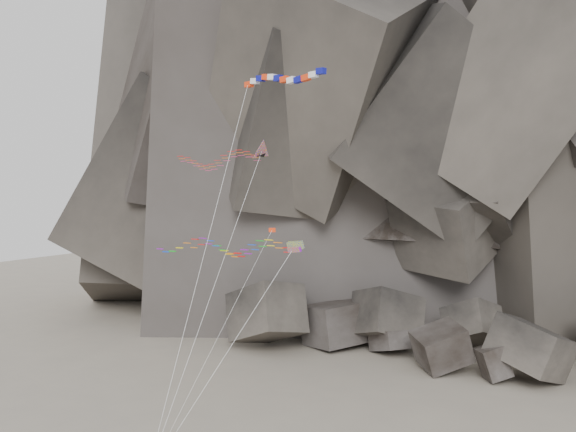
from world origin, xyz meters
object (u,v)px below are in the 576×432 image
at_px(delta_kite, 214,159).
at_px(pennant_kite, 247,279).
at_px(parafoil_kite, 218,246).
at_px(banner_kite, 281,82).

xyz_separation_m(delta_kite, pennant_kite, (6.54, -6.67, -9.30)).
bearing_deg(pennant_kite, parafoil_kite, 158.01).
relative_size(delta_kite, parafoil_kite, 1.52).
height_order(delta_kite, banner_kite, banner_kite).
bearing_deg(banner_kite, pennant_kite, -145.26).
relative_size(banner_kite, pennant_kite, 1.74).
xyz_separation_m(banner_kite, parafoil_kite, (-5.01, -0.45, -12.03)).
height_order(delta_kite, parafoil_kite, delta_kite).
height_order(delta_kite, pennant_kite, delta_kite).
xyz_separation_m(banner_kite, pennant_kite, (-2.44, -0.68, -14.39)).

